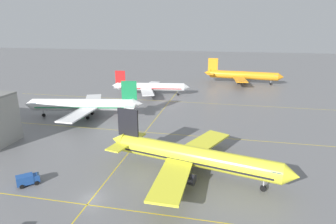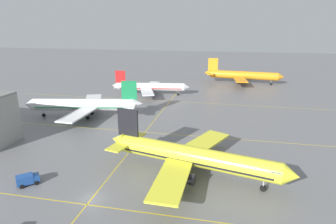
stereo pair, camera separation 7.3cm
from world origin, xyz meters
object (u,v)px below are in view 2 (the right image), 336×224
(airliner_second_row, at_px, (85,105))
(airliner_third_row, at_px, (150,87))
(service_truck_red_van, at_px, (28,179))
(airliner_far_left_stand, at_px, (242,75))
(airliner_front_gate, at_px, (192,156))

(airliner_second_row, xyz_separation_m, airliner_third_row, (13.11, 34.94, -0.57))
(airliner_second_row, relative_size, service_truck_red_van, 9.23)
(airliner_third_row, height_order, airliner_far_left_stand, airliner_far_left_stand)
(airliner_front_gate, xyz_separation_m, airliner_third_row, (-26.97, 66.40, -0.58))
(airliner_front_gate, xyz_separation_m, airliner_far_left_stand, (13.48, 101.73, 0.11))
(service_truck_red_van, bearing_deg, airliner_third_row, 87.29)
(airliner_front_gate, height_order, airliner_third_row, airliner_front_gate)
(airliner_second_row, bearing_deg, airliner_third_row, 69.43)
(airliner_front_gate, bearing_deg, airliner_third_row, 112.11)
(airliner_second_row, bearing_deg, airliner_far_left_stand, 52.69)
(airliner_front_gate, relative_size, airliner_second_row, 1.00)
(airliner_front_gate, bearing_deg, service_truck_red_van, -161.50)
(airliner_second_row, xyz_separation_m, airliner_far_left_stand, (53.57, 70.28, 0.13))
(airliner_second_row, distance_m, airliner_third_row, 37.32)
(airliner_front_gate, relative_size, service_truck_red_van, 9.22)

